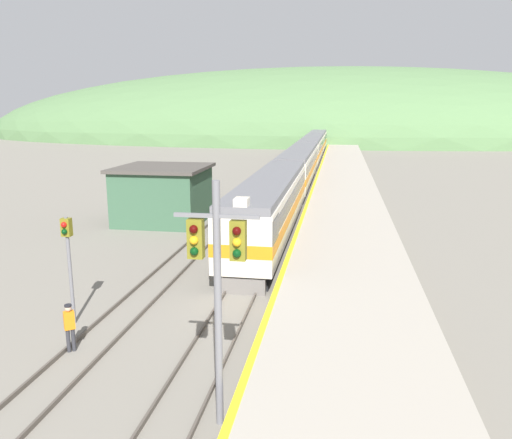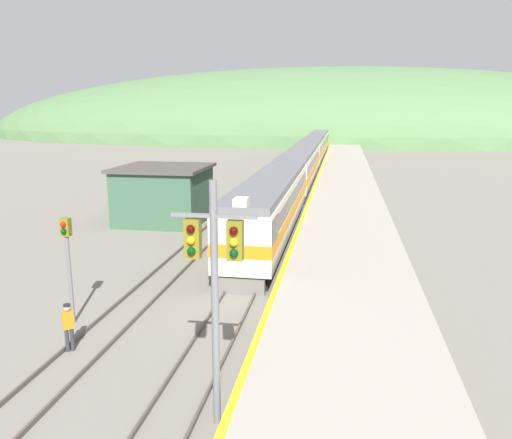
% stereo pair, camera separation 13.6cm
% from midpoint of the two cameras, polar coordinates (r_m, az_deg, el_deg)
% --- Properties ---
extents(track_main, '(1.52, 180.00, 0.16)m').
position_cam_midpoint_polar(track_main, '(75.81, 6.47, 6.19)').
color(track_main, '#4C443D').
rests_on(track_main, ground).
extents(track_siding, '(1.52, 180.00, 0.16)m').
position_cam_midpoint_polar(track_siding, '(76.18, 3.20, 6.28)').
color(track_siding, '#4C443D').
rests_on(track_siding, ground).
extents(platform, '(6.12, 140.00, 1.13)m').
position_cam_midpoint_polar(platform, '(55.78, 10.23, 4.27)').
color(platform, '#9E9689').
rests_on(platform, ground).
extents(distant_hills, '(211.67, 95.25, 39.99)m').
position_cam_midpoint_polar(distant_hills, '(152.15, 8.25, 9.29)').
color(distant_hills, '#517547').
rests_on(distant_hills, ground).
extents(station_shed, '(6.58, 6.55, 4.22)m').
position_cam_midpoint_polar(station_shed, '(38.28, -10.37, 2.89)').
color(station_shed, '#385B42').
rests_on(station_shed, ground).
extents(express_train_lead_car, '(2.99, 20.83, 4.49)m').
position_cam_midpoint_polar(express_train_lead_car, '(32.40, 1.86, 1.58)').
color(express_train_lead_car, black).
rests_on(express_train_lead_car, ground).
extents(carriage_second, '(2.98, 22.87, 4.13)m').
position_cam_midpoint_polar(carriage_second, '(54.99, 5.20, 6.07)').
color(carriage_second, black).
rests_on(carriage_second, ground).
extents(carriage_third, '(2.98, 22.87, 4.13)m').
position_cam_midpoint_polar(carriage_third, '(78.58, 6.64, 7.99)').
color(carriage_third, black).
rests_on(carriage_third, ground).
extents(carriage_fourth, '(2.98, 22.87, 4.13)m').
position_cam_midpoint_polar(carriage_fourth, '(102.24, 7.42, 9.02)').
color(carriage_fourth, black).
rests_on(carriage_fourth, ground).
extents(signal_mast_main, '(2.20, 0.42, 6.72)m').
position_cam_midpoint_polar(signal_mast_main, '(12.85, -4.48, -5.90)').
color(signal_mast_main, slate).
rests_on(signal_mast_main, ground).
extents(signal_post_siding, '(0.36, 0.42, 4.37)m').
position_cam_midpoint_polar(signal_post_siding, '(20.79, -20.58, -3.11)').
color(signal_post_siding, slate).
rests_on(signal_post_siding, ground).
extents(track_worker, '(0.42, 0.39, 1.77)m').
position_cam_midpoint_polar(track_worker, '(19.10, -20.45, -11.16)').
color(track_worker, '#2D2D33').
rests_on(track_worker, ground).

